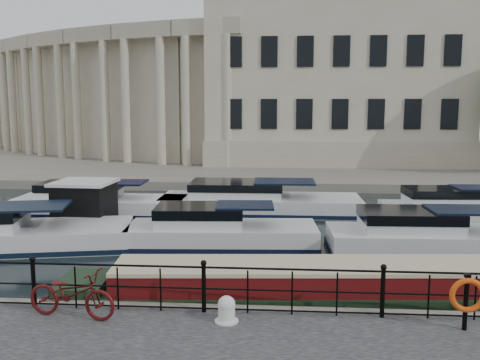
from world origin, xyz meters
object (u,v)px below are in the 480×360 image
at_px(mooring_bollard, 227,310).
at_px(life_ring_post, 467,296).
at_px(narrowboat, 347,295).
at_px(bicycle, 72,294).
at_px(harbour_hut, 85,208).

distance_m(mooring_bollard, life_ring_post, 5.06).
xyz_separation_m(mooring_bollard, narrowboat, (2.89, 2.39, -0.46)).
xyz_separation_m(bicycle, life_ring_post, (8.48, -0.07, 0.21)).
relative_size(mooring_bollard, life_ring_post, 0.48).
bearing_deg(narrowboat, harbour_hut, 137.09).
xyz_separation_m(narrowboat, harbour_hut, (-9.87, 7.88, 0.59)).
distance_m(bicycle, harbour_hut, 10.89).
distance_m(bicycle, narrowboat, 6.82).
height_order(narrowboat, harbour_hut, harbour_hut).
bearing_deg(bicycle, narrowboat, -58.85).
bearing_deg(life_ring_post, mooring_bollard, 178.88).
bearing_deg(mooring_bollard, harbour_hut, 124.18).
bearing_deg(life_ring_post, narrowboat, 130.67).
bearing_deg(narrowboat, mooring_bollard, -144.70).
height_order(mooring_bollard, harbour_hut, harbour_hut).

